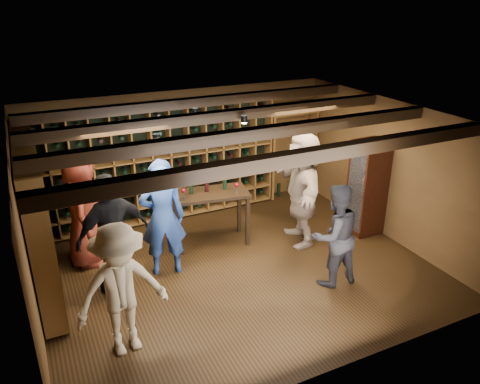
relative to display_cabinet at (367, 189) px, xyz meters
name	(u,v)px	position (x,y,z in m)	size (l,w,h in m)	color
ground	(238,269)	(-2.71, -0.20, -0.86)	(6.00, 6.00, 0.00)	black
room_shell	(236,124)	(-2.71, -0.15, 1.56)	(6.00, 6.00, 6.00)	brown
wine_rack_back	(161,164)	(-3.24, 2.13, 0.29)	(4.65, 0.30, 2.20)	brown
wine_rack_left	(37,219)	(-5.54, 0.62, 0.29)	(0.30, 2.65, 2.20)	brown
crate_shelf	(293,126)	(-0.31, 2.12, 0.71)	(1.20, 0.32, 2.07)	brown
display_cabinet	(367,189)	(0.00, 0.00, 0.00)	(0.55, 0.50, 1.75)	black
man_blue_shirt	(163,218)	(-3.78, 0.26, 0.11)	(0.70, 0.46, 1.93)	navy
man_grey_suit	(334,235)	(-1.55, -1.14, -0.04)	(0.79, 0.62, 1.63)	black
guest_red_floral	(83,208)	(-4.85, 1.10, 0.13)	(0.97, 0.63, 1.98)	maroon
guest_woman_black	(113,235)	(-4.59, 0.06, 0.09)	(1.11, 0.46, 1.89)	black
guest_khaki	(121,290)	(-4.77, -1.27, 0.02)	(1.14, 0.65, 1.76)	gray
guest_beige	(302,189)	(-1.27, 0.23, 0.15)	(1.87, 0.60, 2.02)	tan
tasting_table	(210,199)	(-2.75, 0.83, 0.00)	(1.39, 0.86, 1.26)	black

